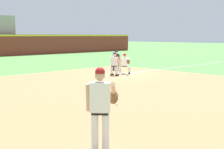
# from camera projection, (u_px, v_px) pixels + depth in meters

# --- Properties ---
(ground_plane) EXTENTS (160.00, 160.00, 0.00)m
(ground_plane) POSITION_uv_depth(u_px,v_px,m) (121.00, 74.00, 19.92)
(ground_plane) COLOR #518942
(infield_dirt_patch) EXTENTS (18.00, 18.00, 0.01)m
(infield_dirt_patch) POSITION_uv_depth(u_px,v_px,m) (116.00, 95.00, 13.15)
(infield_dirt_patch) COLOR #9E754C
(infield_dirt_patch) RESTS_ON ground
(foul_line_stripe) EXTENTS (13.60, 0.10, 0.00)m
(foul_line_stripe) POSITION_uv_depth(u_px,v_px,m) (181.00, 67.00, 24.61)
(foul_line_stripe) COLOR white
(foul_line_stripe) RESTS_ON ground
(first_base_bag) EXTENTS (0.38, 0.38, 0.09)m
(first_base_bag) POSITION_uv_depth(u_px,v_px,m) (121.00, 74.00, 19.91)
(first_base_bag) COLOR white
(first_base_bag) RESTS_ON ground
(baseball) EXTENTS (0.07, 0.07, 0.07)m
(baseball) POSITION_uv_depth(u_px,v_px,m) (117.00, 104.00, 11.11)
(baseball) COLOR white
(baseball) RESTS_ON ground
(pitcher) EXTENTS (0.85, 0.56, 1.86)m
(pitcher) POSITION_uv_depth(u_px,v_px,m) (101.00, 107.00, 6.29)
(pitcher) COLOR black
(pitcher) RESTS_ON ground
(first_baseman) EXTENTS (0.76, 1.08, 1.34)m
(first_baseman) POSITION_uv_depth(u_px,v_px,m) (125.00, 63.00, 20.05)
(first_baseman) COLOR black
(first_baseman) RESTS_ON ground
(baserunner) EXTENTS (0.47, 0.62, 1.46)m
(baserunner) POSITION_uv_depth(u_px,v_px,m) (114.00, 63.00, 19.35)
(baserunner) COLOR black
(baserunner) RESTS_ON ground
(umpire) EXTENTS (0.67, 0.67, 1.46)m
(umpire) POSITION_uv_depth(u_px,v_px,m) (116.00, 59.00, 22.37)
(umpire) COLOR black
(umpire) RESTS_ON ground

